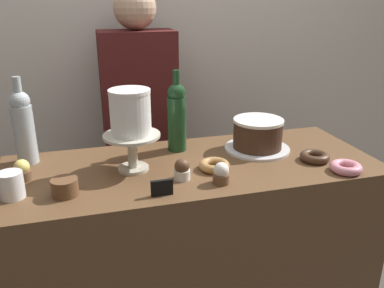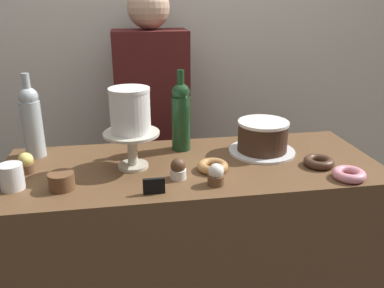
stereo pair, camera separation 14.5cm
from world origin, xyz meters
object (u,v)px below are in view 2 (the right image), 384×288
(chocolate_round_cake, at_px, (263,136))
(barista_figure, at_px, (153,141))
(cake_stand_pedestal, at_px, (132,144))
(price_sign_chalkboard, at_px, (154,186))
(donut_chocolate, at_px, (319,162))
(cookie_stack, at_px, (62,181))
(cupcake_chocolate, at_px, (178,169))
(donut_pink, at_px, (349,174))
(wine_bottle_clear, at_px, (32,121))
(wine_bottle_green, at_px, (181,115))
(white_layer_cake, at_px, (130,110))
(coffee_cup_ceramic, at_px, (12,177))
(cupcake_vanilla, at_px, (216,175))
(donut_maple, at_px, (213,166))
(cupcake_lemon, at_px, (26,163))

(chocolate_round_cake, height_order, barista_figure, barista_figure)
(cake_stand_pedestal, height_order, price_sign_chalkboard, cake_stand_pedestal)
(donut_chocolate, bearing_deg, cookie_stack, -177.76)
(cupcake_chocolate, distance_m, donut_pink, 0.59)
(wine_bottle_clear, distance_m, wine_bottle_green, 0.57)
(white_layer_cake, relative_size, wine_bottle_green, 0.49)
(cookie_stack, xyz_separation_m, price_sign_chalkboard, (0.29, -0.08, -0.00))
(coffee_cup_ceramic, bearing_deg, donut_pink, -5.65)
(chocolate_round_cake, bearing_deg, coffee_cup_ceramic, -169.00)
(donut_chocolate, bearing_deg, cupcake_chocolate, -177.68)
(white_layer_cake, bearing_deg, wine_bottle_green, 37.52)
(wine_bottle_green, distance_m, coffee_cup_ceramic, 0.65)
(cake_stand_pedestal, distance_m, cupcake_vanilla, 0.33)
(cupcake_vanilla, height_order, donut_maple, cupcake_vanilla)
(cupcake_chocolate, relative_size, price_sign_chalkboard, 1.06)
(cupcake_chocolate, distance_m, coffee_cup_ceramic, 0.54)
(wine_bottle_clear, relative_size, donut_chocolate, 2.91)
(white_layer_cake, height_order, cookie_stack, white_layer_cake)
(wine_bottle_green, relative_size, price_sign_chalkboard, 4.65)
(donut_chocolate, xyz_separation_m, donut_pink, (0.05, -0.12, 0.00))
(donut_chocolate, bearing_deg, price_sign_chalkboard, -169.07)
(donut_chocolate, bearing_deg, white_layer_cake, 171.44)
(donut_pink, bearing_deg, cupcake_lemon, 167.82)
(wine_bottle_clear, height_order, coffee_cup_ceramic, wine_bottle_clear)
(donut_chocolate, distance_m, donut_pink, 0.13)
(donut_pink, relative_size, barista_figure, 0.07)
(donut_chocolate, distance_m, price_sign_chalkboard, 0.63)
(coffee_cup_ceramic, bearing_deg, cupcake_chocolate, -1.29)
(donut_maple, height_order, barista_figure, barista_figure)
(cake_stand_pedestal, bearing_deg, wine_bottle_green, 37.52)
(wine_bottle_clear, distance_m, cupcake_vanilla, 0.74)
(cupcake_vanilla, relative_size, barista_figure, 0.05)
(wine_bottle_green, xyz_separation_m, cupcake_chocolate, (-0.05, -0.28, -0.11))
(cookie_stack, bearing_deg, price_sign_chalkboard, -15.92)
(donut_pink, xyz_separation_m, barista_figure, (-0.61, 0.83, -0.14))
(cookie_stack, distance_m, price_sign_chalkboard, 0.30)
(cupcake_chocolate, height_order, cookie_stack, cupcake_chocolate)
(donut_maple, bearing_deg, chocolate_round_cake, 31.36)
(chocolate_round_cake, height_order, coffee_cup_ceramic, chocolate_round_cake)
(coffee_cup_ceramic, bearing_deg, white_layer_cake, 15.89)
(price_sign_chalkboard, bearing_deg, wine_bottle_clear, 137.44)
(cupcake_vanilla, distance_m, barista_figure, 0.83)
(wine_bottle_clear, height_order, cupcake_lemon, wine_bottle_clear)
(cake_stand_pedestal, distance_m, white_layer_cake, 0.12)
(cake_stand_pedestal, height_order, cookie_stack, cake_stand_pedestal)
(white_layer_cake, distance_m, cupcake_chocolate, 0.27)
(wine_bottle_green, bearing_deg, chocolate_round_cake, -15.77)
(chocolate_round_cake, xyz_separation_m, wine_bottle_green, (-0.31, 0.09, 0.07))
(white_layer_cake, relative_size, donut_maple, 1.42)
(chocolate_round_cake, bearing_deg, barista_figure, 126.38)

